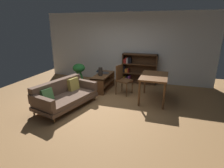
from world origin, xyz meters
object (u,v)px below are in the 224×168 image
(fabric_couch, at_px, (64,95))
(desk_speaker, at_px, (101,72))
(bookshelf, at_px, (137,69))
(open_laptop, at_px, (103,72))
(media_console, at_px, (103,82))
(dining_table, at_px, (154,78))
(potted_floor_plant, at_px, (79,73))
(dining_chair_near, at_px, (122,78))

(fabric_couch, xyz_separation_m, desk_speaker, (0.51, 1.51, 0.35))
(fabric_couch, height_order, bookshelf, bookshelf)
(fabric_couch, bearing_deg, open_laptop, 75.70)
(media_console, distance_m, dining_table, 1.93)
(open_laptop, distance_m, desk_speaker, 0.39)
(open_laptop, bearing_deg, dining_table, -19.81)
(fabric_couch, height_order, media_console, fabric_couch)
(desk_speaker, relative_size, bookshelf, 0.22)
(potted_floor_plant, relative_size, bookshelf, 0.65)
(fabric_couch, xyz_separation_m, dining_chair_near, (1.29, 1.49, 0.19))
(potted_floor_plant, bearing_deg, open_laptop, 10.56)
(fabric_couch, height_order, dining_table, dining_table)
(open_laptop, bearing_deg, media_console, -73.97)
(fabric_couch, distance_m, bookshelf, 3.27)
(fabric_couch, relative_size, dining_chair_near, 1.99)
(desk_speaker, relative_size, dining_chair_near, 0.30)
(media_console, xyz_separation_m, open_laptop, (-0.05, 0.18, 0.30))
(media_console, bearing_deg, open_laptop, 106.03)
(open_laptop, bearing_deg, desk_speaker, -85.22)
(open_laptop, distance_m, bookshelf, 1.46)
(potted_floor_plant, bearing_deg, bookshelf, 30.60)
(open_laptop, relative_size, bookshelf, 0.36)
(open_laptop, bearing_deg, dining_chair_near, -25.51)
(potted_floor_plant, distance_m, bookshelf, 2.28)
(desk_speaker, bearing_deg, dining_table, -9.45)
(potted_floor_plant, height_order, bookshelf, bookshelf)
(media_console, xyz_separation_m, desk_speaker, (-0.02, -0.19, 0.43))
(fabric_couch, bearing_deg, dining_chair_near, 49.19)
(potted_floor_plant, distance_m, dining_chair_near, 1.73)
(fabric_couch, xyz_separation_m, potted_floor_plant, (-0.42, 1.71, 0.18))
(potted_floor_plant, height_order, dining_chair_near, dining_chair_near)
(media_console, bearing_deg, desk_speaker, -96.34)
(media_console, distance_m, bookshelf, 1.58)
(fabric_couch, distance_m, media_console, 1.78)
(open_laptop, relative_size, desk_speaker, 1.68)
(open_laptop, bearing_deg, potted_floor_plant, -169.44)
(fabric_couch, distance_m, open_laptop, 1.95)
(potted_floor_plant, distance_m, dining_table, 2.82)
(fabric_couch, relative_size, bookshelf, 1.44)
(potted_floor_plant, relative_size, dining_table, 0.73)
(dining_table, relative_size, dining_chair_near, 1.23)
(fabric_couch, distance_m, dining_table, 2.66)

